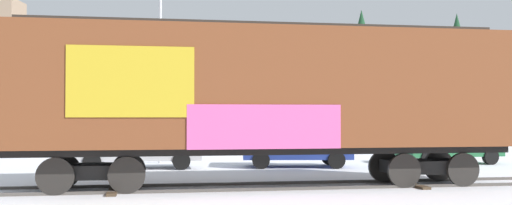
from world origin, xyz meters
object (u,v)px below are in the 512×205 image
object	(u,v)px
parked_car_blue	(296,143)
parked_car_green	(447,143)
freight_car	(265,92)
parked_car_silver	(136,147)
flagpole	(154,25)

from	to	relation	value
parked_car_blue	parked_car_green	bearing A→B (deg)	2.71
freight_car	parked_car_silver	world-z (taller)	freight_car
freight_car	parked_car_green	size ratio (longest dim) A/B	3.26
parked_car_silver	parked_car_green	distance (m)	12.30
parked_car_silver	parked_car_blue	size ratio (longest dim) A/B	1.07
flagpole	parked_car_green	size ratio (longest dim) A/B	2.10
flagpole	parked_car_green	world-z (taller)	flagpole
freight_car	parked_car_blue	bearing A→B (deg)	68.71
freight_car	parked_car_green	bearing A→B (deg)	36.98
flagpole	parked_car_blue	size ratio (longest dim) A/B	2.05
freight_car	parked_car_green	world-z (taller)	freight_car
parked_car_blue	parked_car_silver	bearing A→B (deg)	176.15
flagpole	parked_car_green	distance (m)	12.88
parked_car_silver	parked_car_blue	xyz separation A→B (m)	(5.95, -0.40, 0.10)
freight_car	parked_car_blue	xyz separation A→B (m)	(2.47, 6.34, -1.67)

